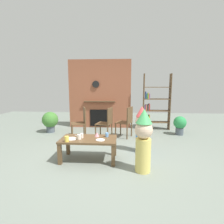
{
  "coord_description": "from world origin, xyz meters",
  "views": [
    {
      "loc": [
        0.43,
        -3.7,
        1.54
      ],
      "look_at": [
        0.15,
        0.4,
        0.9
      ],
      "focal_mm": 28.36,
      "sensor_mm": 36.0,
      "label": 1
    }
  ],
  "objects_px": {
    "paper_plate_rear": "(71,139)",
    "dining_chair_right": "(127,120)",
    "paper_cup_near_left": "(67,139)",
    "dining_chair_middle": "(107,121)",
    "paper_cup_center": "(82,136)",
    "coffee_table": "(89,142)",
    "paper_plate_front": "(100,140)",
    "potted_plant_tall": "(180,124)",
    "paper_cup_near_right": "(79,137)",
    "potted_plant_short": "(50,121)",
    "paper_cup_far_left": "(107,135)",
    "birthday_cake_slice": "(97,134)",
    "bookshelf": "(154,105)",
    "child_in_pink": "(142,128)",
    "child_with_cone_hat": "(143,139)",
    "dining_chair_left": "(81,121)"
  },
  "relations": [
    {
      "from": "paper_plate_rear",
      "to": "dining_chair_right",
      "type": "xyz_separation_m",
      "value": [
        1.14,
        1.7,
        0.05
      ]
    },
    {
      "from": "paper_plate_rear",
      "to": "child_in_pink",
      "type": "bearing_deg",
      "value": 22.4
    },
    {
      "from": "paper_cup_near_left",
      "to": "dining_chair_middle",
      "type": "bearing_deg",
      "value": 70.04
    },
    {
      "from": "paper_plate_rear",
      "to": "bookshelf",
      "type": "bearing_deg",
      "value": 52.83
    },
    {
      "from": "paper_cup_far_left",
      "to": "birthday_cake_slice",
      "type": "height_order",
      "value": "same"
    },
    {
      "from": "potted_plant_short",
      "to": "dining_chair_middle",
      "type": "bearing_deg",
      "value": -17.21
    },
    {
      "from": "paper_plate_front",
      "to": "paper_plate_rear",
      "type": "distance_m",
      "value": 0.6
    },
    {
      "from": "bookshelf",
      "to": "paper_cup_near_right",
      "type": "bearing_deg",
      "value": -124.9
    },
    {
      "from": "bookshelf",
      "to": "potted_plant_short",
      "type": "distance_m",
      "value": 3.5
    },
    {
      "from": "child_with_cone_hat",
      "to": "paper_cup_near_right",
      "type": "bearing_deg",
      "value": 6.21
    },
    {
      "from": "paper_cup_center",
      "to": "potted_plant_tall",
      "type": "height_order",
      "value": "potted_plant_tall"
    },
    {
      "from": "coffee_table",
      "to": "dining_chair_middle",
      "type": "xyz_separation_m",
      "value": [
        0.24,
        1.43,
        0.13
      ]
    },
    {
      "from": "dining_chair_left",
      "to": "paper_cup_near_left",
      "type": "bearing_deg",
      "value": 75.04
    },
    {
      "from": "paper_cup_center",
      "to": "paper_plate_rear",
      "type": "relative_size",
      "value": 0.43
    },
    {
      "from": "paper_cup_near_left",
      "to": "paper_plate_rear",
      "type": "height_order",
      "value": "paper_cup_near_left"
    },
    {
      "from": "paper_cup_near_left",
      "to": "potted_plant_short",
      "type": "bearing_deg",
      "value": 119.66
    },
    {
      "from": "child_in_pink",
      "to": "dining_chair_middle",
      "type": "bearing_deg",
      "value": -71.01
    },
    {
      "from": "paper_cup_center",
      "to": "child_in_pink",
      "type": "distance_m",
      "value": 1.36
    },
    {
      "from": "bookshelf",
      "to": "child_in_pink",
      "type": "distance_m",
      "value": 2.26
    },
    {
      "from": "coffee_table",
      "to": "paper_cup_far_left",
      "type": "height_order",
      "value": "paper_cup_far_left"
    },
    {
      "from": "dining_chair_middle",
      "to": "potted_plant_short",
      "type": "bearing_deg",
      "value": -3.06
    },
    {
      "from": "paper_cup_near_left",
      "to": "dining_chair_middle",
      "type": "xyz_separation_m",
      "value": [
        0.61,
        1.68,
        0.0
      ]
    },
    {
      "from": "paper_cup_near_right",
      "to": "paper_cup_far_left",
      "type": "distance_m",
      "value": 0.58
    },
    {
      "from": "birthday_cake_slice",
      "to": "potted_plant_tall",
      "type": "height_order",
      "value": "potted_plant_tall"
    },
    {
      "from": "coffee_table",
      "to": "potted_plant_tall",
      "type": "height_order",
      "value": "potted_plant_tall"
    },
    {
      "from": "dining_chair_right",
      "to": "potted_plant_short",
      "type": "distance_m",
      "value": 2.49
    },
    {
      "from": "coffee_table",
      "to": "dining_chair_middle",
      "type": "relative_size",
      "value": 1.25
    },
    {
      "from": "dining_chair_right",
      "to": "potted_plant_short",
      "type": "height_order",
      "value": "dining_chair_right"
    },
    {
      "from": "paper_cup_near_left",
      "to": "potted_plant_short",
      "type": "distance_m",
      "value": 2.61
    },
    {
      "from": "dining_chair_middle",
      "to": "dining_chair_right",
      "type": "height_order",
      "value": "same"
    },
    {
      "from": "paper_cup_far_left",
      "to": "birthday_cake_slice",
      "type": "distance_m",
      "value": 0.21
    },
    {
      "from": "dining_chair_right",
      "to": "child_in_pink",
      "type": "bearing_deg",
      "value": 129.26
    },
    {
      "from": "bookshelf",
      "to": "dining_chair_left",
      "type": "relative_size",
      "value": 2.11
    },
    {
      "from": "paper_cup_center",
      "to": "birthday_cake_slice",
      "type": "distance_m",
      "value": 0.32
    },
    {
      "from": "paper_cup_near_left",
      "to": "paper_cup_near_right",
      "type": "relative_size",
      "value": 1.11
    },
    {
      "from": "bookshelf",
      "to": "child_in_pink",
      "type": "height_order",
      "value": "bookshelf"
    },
    {
      "from": "paper_cup_center",
      "to": "paper_cup_far_left",
      "type": "relative_size",
      "value": 1.09
    },
    {
      "from": "child_in_pink",
      "to": "dining_chair_middle",
      "type": "relative_size",
      "value": 1.18
    },
    {
      "from": "paper_cup_near_left",
      "to": "paper_plate_rear",
      "type": "relative_size",
      "value": 0.49
    },
    {
      "from": "bookshelf",
      "to": "potted_plant_short",
      "type": "height_order",
      "value": "bookshelf"
    },
    {
      "from": "dining_chair_right",
      "to": "paper_plate_rear",
      "type": "bearing_deg",
      "value": 79.1
    },
    {
      "from": "paper_cup_near_right",
      "to": "child_in_pink",
      "type": "relative_size",
      "value": 0.09
    },
    {
      "from": "child_in_pink",
      "to": "potted_plant_short",
      "type": "bearing_deg",
      "value": -53.46
    },
    {
      "from": "paper_cup_far_left",
      "to": "child_in_pink",
      "type": "bearing_deg",
      "value": 27.85
    },
    {
      "from": "paper_cup_center",
      "to": "dining_chair_middle",
      "type": "height_order",
      "value": "dining_chair_middle"
    },
    {
      "from": "paper_cup_near_left",
      "to": "paper_cup_center",
      "type": "distance_m",
      "value": 0.35
    },
    {
      "from": "paper_cup_near_left",
      "to": "paper_plate_front",
      "type": "height_order",
      "value": "paper_cup_near_left"
    },
    {
      "from": "paper_plate_rear",
      "to": "dining_chair_middle",
      "type": "relative_size",
      "value": 0.24
    },
    {
      "from": "bookshelf",
      "to": "dining_chair_right",
      "type": "xyz_separation_m",
      "value": [
        -0.94,
        -1.05,
        -0.35
      ]
    },
    {
      "from": "coffee_table",
      "to": "child_with_cone_hat",
      "type": "xyz_separation_m",
      "value": [
        1.06,
        -0.43,
        0.21
      ]
    }
  ]
}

